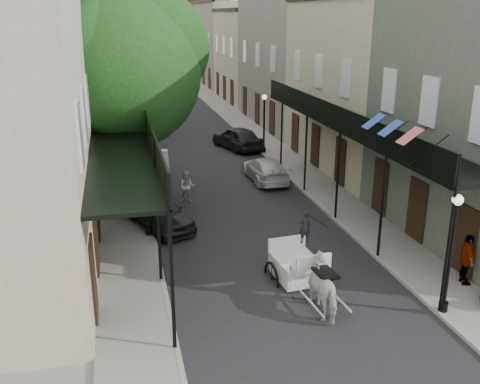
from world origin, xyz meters
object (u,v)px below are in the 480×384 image
tree_near (133,65)px  car_left_far (146,114)px  lamppost_left (147,189)px  horse (326,287)px  carriage (292,246)px  pedestrian_sidewalk_left (133,147)px  pedestrian_sidewalk_right (467,260)px  car_left_mid (154,166)px  lamppost_right_near (450,252)px  lamppost_right_far (264,123)px  pedestrian_walking (187,187)px  car_left_near (159,212)px  car_right_far (237,138)px  car_right_near (265,169)px  tree_far (124,57)px

tree_near → car_left_far: tree_near is taller
lamppost_left → horse: (4.81, -7.00, -1.23)m
tree_near → carriage: bearing=-61.6°
lamppost_left → pedestrian_sidewalk_left: lamppost_left is taller
pedestrian_sidewalk_right → car_left_mid: 17.17m
carriage → lamppost_right_near: bearing=-49.5°
horse → lamppost_right_far: bearing=-105.3°
tree_near → lamppost_right_near: tree_near is taller
pedestrian_sidewalk_left → car_left_far: size_ratio=0.39×
lamppost_left → pedestrian_walking: size_ratio=2.44×
tree_near → lamppost_left: size_ratio=2.60×
horse → carriage: 2.56m
car_left_near → car_right_far: size_ratio=0.92×
lamppost_left → car_right_far: lamppost_left is taller
pedestrian_sidewalk_left → lamppost_right_near: bearing=68.7°
lamppost_left → car_left_far: size_ratio=0.75×
carriage → car_left_near: 6.76m
car_left_far → car_right_near: size_ratio=1.14×
pedestrian_walking → horse: bearing=-57.7°
horse → car_right_near: bearing=-103.2°
pedestrian_sidewalk_right → car_right_near: size_ratio=0.40×
car_left_far → pedestrian_walking: bearing=-69.1°
car_left_far → car_right_near: (5.20, -17.96, -0.06)m
car_left_near → car_right_near: size_ratio=0.95×
tree_near → pedestrian_sidewalk_right: size_ratio=5.54×
pedestrian_sidewalk_right → car_right_far: size_ratio=0.39×
tree_far → pedestrian_sidewalk_left: bearing=-89.6°
carriage → car_left_far: 28.98m
lamppost_right_near → car_right_far: lamppost_right_near is taller
pedestrian_sidewalk_left → car_left_far: bearing=-141.6°
tree_far → lamppost_right_near: tree_far is taller
lamppost_right_near → car_right_far: 21.80m
car_right_near → lamppost_right_far: bearing=-105.9°
carriage → car_right_far: (2.26, 18.19, -0.29)m
pedestrian_walking → tree_near: bearing=-169.6°
pedestrian_walking → car_right_near: size_ratio=0.35×
tree_far → lamppost_left: size_ratio=2.32×
car_left_mid → car_left_far: bearing=91.1°
car_left_far → lamppost_right_far: bearing=-42.3°
tree_far → lamppost_left: 18.57m
tree_far → car_right_far: tree_far is taller
pedestrian_walking → car_left_near: 3.37m
tree_near → pedestrian_sidewalk_left: bearing=90.0°
car_left_near → car_left_far: car_left_near is taller
horse → pedestrian_walking: 11.21m
car_left_mid → car_left_far: car_left_mid is taller
lamppost_right_far → pedestrian_sidewalk_right: lamppost_right_far is taller
pedestrian_walking → car_left_mid: pedestrian_walking is taller
pedestrian_walking → car_left_near: bearing=-100.1°
car_right_near → pedestrian_sidewalk_left: bearing=-36.8°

